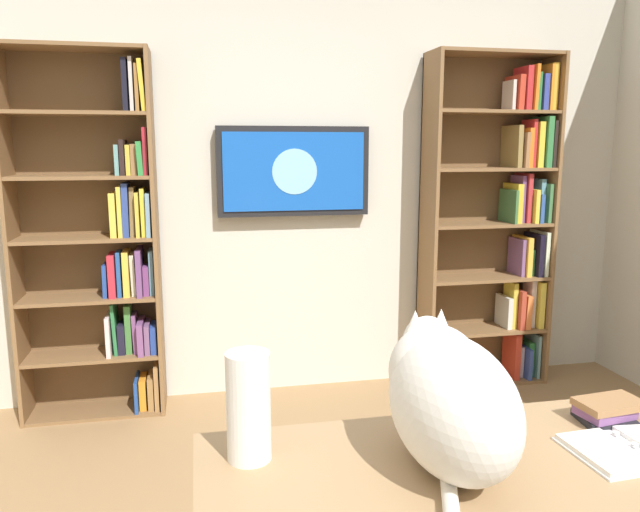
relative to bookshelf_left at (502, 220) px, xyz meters
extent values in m
cube|color=beige|center=(1.33, -0.17, 0.27)|extent=(4.52, 0.06, 2.70)
cube|color=brown|center=(-0.29, 0.02, -0.02)|extent=(0.02, 0.28, 2.11)
cube|color=brown|center=(0.52, 0.02, -0.02)|extent=(0.02, 0.28, 2.11)
cube|color=brown|center=(0.11, -0.12, -0.02)|extent=(0.83, 0.01, 2.11)
cube|color=brown|center=(0.11, 0.02, -1.07)|extent=(0.78, 0.27, 0.02)
cube|color=brown|center=(0.11, 0.02, -0.72)|extent=(0.78, 0.27, 0.02)
cube|color=brown|center=(0.11, 0.02, -0.37)|extent=(0.78, 0.27, 0.02)
cube|color=brown|center=(0.11, 0.02, -0.02)|extent=(0.78, 0.27, 0.02)
cube|color=brown|center=(0.11, 0.02, 0.33)|extent=(0.78, 0.27, 0.02)
cube|color=brown|center=(0.11, 0.02, 0.67)|extent=(0.78, 0.27, 0.02)
cube|color=brown|center=(0.11, 0.02, 1.02)|extent=(0.78, 0.27, 0.02)
cube|color=#6F9EA2|center=(-0.26, 0.02, -0.91)|extent=(0.02, 0.19, 0.29)
cube|color=#33813C|center=(-0.23, 0.01, -0.94)|extent=(0.04, 0.13, 0.24)
cube|color=#334990|center=(-0.19, 0.02, -0.96)|extent=(0.03, 0.24, 0.21)
cube|color=silver|center=(-0.15, 0.02, -0.95)|extent=(0.04, 0.12, 0.21)
cube|color=#BD3624|center=(-0.10, 0.03, -0.90)|extent=(0.04, 0.18, 0.31)
cube|color=yellow|center=(-0.25, 0.03, -0.56)|extent=(0.04, 0.20, 0.31)
cube|color=silver|center=(-0.20, 0.04, -0.55)|extent=(0.03, 0.12, 0.31)
cube|color=orange|center=(-0.16, 0.02, -0.60)|extent=(0.05, 0.22, 0.22)
cube|color=#AB3D2A|center=(-0.11, 0.03, -0.58)|extent=(0.03, 0.22, 0.26)
cube|color=gold|center=(-0.07, 0.03, -0.56)|extent=(0.03, 0.14, 0.30)
cube|color=silver|center=(-0.04, 0.01, -0.61)|extent=(0.03, 0.18, 0.21)
cube|color=beige|center=(-0.26, 0.03, -0.22)|extent=(0.03, 0.21, 0.29)
cube|color=black|center=(-0.21, 0.03, -0.23)|extent=(0.03, 0.21, 0.27)
cube|color=#3C8646|center=(-0.18, 0.02, -0.28)|extent=(0.02, 0.15, 0.17)
cube|color=gold|center=(-0.14, 0.02, -0.24)|extent=(0.03, 0.22, 0.25)
cube|color=slate|center=(-0.11, 0.01, -0.24)|extent=(0.02, 0.19, 0.24)
cube|color=#417744|center=(-0.26, 0.02, 0.11)|extent=(0.03, 0.23, 0.25)
cube|color=#5C93A8|center=(-0.23, 0.01, 0.12)|extent=(0.03, 0.16, 0.28)
cube|color=#2F5399|center=(-0.20, 0.04, 0.08)|extent=(0.03, 0.22, 0.18)
cube|color=yellow|center=(-0.16, 0.03, 0.09)|extent=(0.03, 0.22, 0.21)
cube|color=#B23134|center=(-0.12, 0.02, 0.14)|extent=(0.03, 0.19, 0.31)
cube|color=#734781|center=(-0.09, 0.02, 0.14)|extent=(0.03, 0.16, 0.30)
cube|color=gold|center=(-0.05, 0.02, 0.11)|extent=(0.04, 0.20, 0.25)
cube|color=#3E6F3F|center=(-0.02, 0.03, 0.09)|extent=(0.02, 0.22, 0.21)
cube|color=black|center=(-0.26, 0.03, 0.48)|extent=(0.02, 0.23, 0.29)
cube|color=#347B42|center=(-0.22, 0.02, 0.49)|extent=(0.04, 0.24, 0.31)
cube|color=yellow|center=(-0.18, 0.02, 0.48)|extent=(0.04, 0.19, 0.28)
cube|color=red|center=(-0.13, 0.03, 0.48)|extent=(0.02, 0.16, 0.30)
cube|color=orange|center=(-0.10, 0.04, 0.46)|extent=(0.03, 0.19, 0.24)
cube|color=#9A6B44|center=(-0.07, 0.03, 0.44)|extent=(0.03, 0.24, 0.22)
cube|color=olive|center=(-0.03, 0.01, 0.47)|extent=(0.03, 0.23, 0.26)
cube|color=gold|center=(-0.25, 0.02, 0.83)|extent=(0.04, 0.17, 0.29)
cube|color=orange|center=(-0.21, 0.03, 0.82)|extent=(0.02, 0.21, 0.27)
cube|color=#334099|center=(-0.18, 0.02, 0.79)|extent=(0.03, 0.24, 0.22)
cube|color=#2D7D3B|center=(-0.14, 0.03, 0.80)|extent=(0.02, 0.19, 0.23)
cube|color=orange|center=(-0.11, 0.04, 0.82)|extent=(0.03, 0.23, 0.27)
cube|color=red|center=(-0.07, 0.04, 0.82)|extent=(0.04, 0.19, 0.26)
cube|color=red|center=(-0.02, 0.02, 0.79)|extent=(0.04, 0.20, 0.21)
cube|color=beige|center=(0.01, 0.03, 0.77)|extent=(0.02, 0.14, 0.18)
cube|color=brown|center=(2.17, 0.02, -0.04)|extent=(0.02, 0.28, 2.07)
cube|color=brown|center=(2.93, 0.02, -0.04)|extent=(0.02, 0.28, 2.07)
cube|color=brown|center=(2.55, -0.12, -0.04)|extent=(0.78, 0.01, 2.07)
cube|color=brown|center=(2.55, 0.02, -1.07)|extent=(0.74, 0.27, 0.02)
cube|color=brown|center=(2.55, 0.02, -0.73)|extent=(0.74, 0.27, 0.02)
cube|color=brown|center=(2.55, 0.02, -0.39)|extent=(0.74, 0.27, 0.02)
cube|color=brown|center=(2.55, 0.02, -0.04)|extent=(0.74, 0.27, 0.02)
cube|color=brown|center=(2.55, 0.02, 0.30)|extent=(0.74, 0.27, 0.02)
cube|color=brown|center=(2.55, 0.02, 0.64)|extent=(0.74, 0.27, 0.02)
cube|color=brown|center=(2.55, 0.02, 0.98)|extent=(0.74, 0.27, 0.02)
cube|color=#A07240|center=(2.20, 0.03, -0.93)|extent=(0.03, 0.22, 0.27)
cube|color=olive|center=(2.24, 0.03, -0.96)|extent=(0.03, 0.19, 0.19)
cube|color=orange|center=(2.28, 0.03, -0.97)|extent=(0.04, 0.17, 0.18)
cube|color=#214793|center=(2.32, 0.04, -0.97)|extent=(0.02, 0.23, 0.19)
cube|color=#274297|center=(2.20, 0.04, -0.64)|extent=(0.03, 0.17, 0.16)
cube|color=slate|center=(2.24, 0.02, -0.63)|extent=(0.03, 0.22, 0.17)
cube|color=#7B4A7F|center=(2.28, 0.04, -0.62)|extent=(0.03, 0.23, 0.19)
cube|color=#794979|center=(2.31, 0.03, -0.60)|extent=(0.03, 0.14, 0.23)
cube|color=#43803C|center=(2.35, 0.01, -0.58)|extent=(0.03, 0.14, 0.28)
cube|color=black|center=(2.38, 0.03, -0.63)|extent=(0.04, 0.13, 0.17)
cube|color=#2C7641|center=(2.42, 0.01, -0.57)|extent=(0.03, 0.18, 0.30)
cube|color=silver|center=(2.45, 0.01, -0.60)|extent=(0.02, 0.24, 0.23)
cube|color=#6493A4|center=(2.20, 0.01, -0.25)|extent=(0.02, 0.15, 0.26)
cube|color=#7F417C|center=(2.23, 0.03, -0.29)|extent=(0.03, 0.12, 0.17)
cube|color=#6E437B|center=(2.26, 0.02, -0.24)|extent=(0.03, 0.23, 0.27)
cube|color=beige|center=(2.30, 0.01, -0.26)|extent=(0.03, 0.14, 0.24)
cube|color=yellow|center=(2.34, 0.02, -0.25)|extent=(0.03, 0.17, 0.26)
cube|color=#27549A|center=(2.38, 0.04, -0.25)|extent=(0.02, 0.13, 0.26)
cube|color=#C12838|center=(2.41, 0.03, -0.25)|extent=(0.04, 0.18, 0.24)
cube|color=#244698|center=(2.45, 0.01, -0.28)|extent=(0.03, 0.19, 0.19)
cube|color=#7095AB|center=(2.20, 0.03, 0.09)|extent=(0.02, 0.23, 0.24)
cube|color=gold|center=(2.23, 0.03, 0.10)|extent=(0.03, 0.18, 0.27)
cube|color=gold|center=(2.26, 0.03, 0.09)|extent=(0.02, 0.21, 0.25)
cube|color=olive|center=(2.29, 0.02, 0.11)|extent=(0.03, 0.15, 0.28)
cube|color=#2D438A|center=(2.32, 0.01, 0.12)|extent=(0.04, 0.21, 0.30)
cube|color=gold|center=(2.35, 0.02, 0.11)|extent=(0.02, 0.19, 0.28)
cube|color=gold|center=(2.39, 0.02, 0.09)|extent=(0.03, 0.18, 0.25)
cube|color=#B62734|center=(2.20, 0.02, 0.44)|extent=(0.02, 0.18, 0.26)
cube|color=#30863F|center=(2.23, 0.02, 0.40)|extent=(0.03, 0.24, 0.18)
cube|color=#9D6D41|center=(2.26, 0.03, 0.39)|extent=(0.03, 0.15, 0.17)
cube|color=gold|center=(2.29, 0.02, 0.39)|extent=(0.02, 0.18, 0.17)
cube|color=black|center=(2.32, 0.01, 0.41)|extent=(0.02, 0.23, 0.19)
cube|color=#68A29E|center=(2.35, 0.01, 0.39)|extent=(0.02, 0.20, 0.17)
cube|color=gold|center=(2.20, 0.03, 0.79)|extent=(0.04, 0.21, 0.27)
cube|color=olive|center=(2.23, 0.03, 0.78)|extent=(0.02, 0.18, 0.25)
cube|color=beige|center=(2.25, 0.02, 0.79)|extent=(0.02, 0.17, 0.29)
cube|color=black|center=(2.29, 0.02, 0.79)|extent=(0.03, 0.17, 0.28)
cube|color=black|center=(1.35, -0.09, 0.32)|extent=(0.93, 0.06, 0.54)
cube|color=blue|center=(1.35, -0.06, 0.32)|extent=(0.86, 0.01, 0.47)
cylinder|color=#8CCCEA|center=(1.35, -0.05, 0.32)|extent=(0.27, 0.00, 0.27)
cube|color=#A37F56|center=(1.29, 2.31, -0.32)|extent=(1.36, 0.63, 0.03)
ellipsoid|color=white|center=(1.36, 2.31, -0.14)|extent=(0.27, 0.47, 0.33)
ellipsoid|color=white|center=(1.36, 2.21, -0.10)|extent=(0.23, 0.26, 0.25)
sphere|color=white|center=(1.36, 2.15, -0.03)|extent=(0.13, 0.13, 0.13)
cone|color=white|center=(1.32, 2.15, 0.01)|extent=(0.06, 0.06, 0.07)
cone|color=white|center=(1.39, 2.15, 0.01)|extent=(0.06, 0.06, 0.07)
cone|color=beige|center=(1.32, 2.15, 0.01)|extent=(0.03, 0.03, 0.05)
cone|color=beige|center=(1.39, 2.15, 0.01)|extent=(0.03, 0.03, 0.05)
cube|color=white|center=(0.95, 2.33, -0.30)|extent=(0.16, 0.23, 0.01)
cube|color=white|center=(0.86, 2.32, -0.30)|extent=(0.04, 0.22, 0.01)
cube|color=white|center=(0.95, 2.33, -0.29)|extent=(0.15, 0.22, 0.01)
cylinder|color=silver|center=(0.86, 2.32, -0.29)|extent=(0.02, 0.02, 0.01)
cylinder|color=silver|center=(0.86, 2.26, -0.29)|extent=(0.02, 0.02, 0.01)
cylinder|color=white|center=(1.83, 2.16, -0.17)|extent=(0.11, 0.11, 0.28)
cube|color=black|center=(0.82, 2.16, -0.30)|extent=(0.15, 0.13, 0.02)
cube|color=#7A4C84|center=(0.83, 2.16, -0.27)|extent=(0.15, 0.12, 0.02)
cube|color=#996B42|center=(0.81, 2.16, -0.25)|extent=(0.19, 0.13, 0.02)
camera|label=1|loc=(1.94, 3.57, 0.46)|focal=34.04mm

